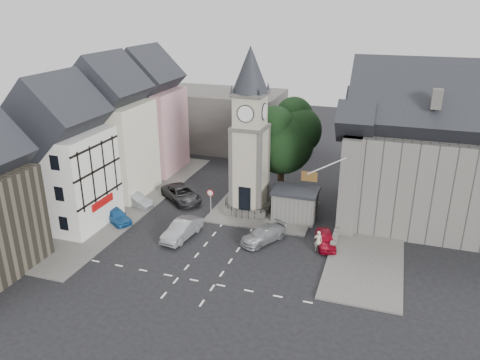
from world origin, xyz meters
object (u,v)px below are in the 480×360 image
(car_east_red, at_px, (326,240))
(pedestrian, at_px, (318,241))
(stone_shelter, at_px, (295,204))
(clock_tower, at_px, (250,133))
(car_west_blue, at_px, (116,215))

(car_east_red, height_order, pedestrian, pedestrian)
(stone_shelter, height_order, car_east_red, stone_shelter)
(clock_tower, relative_size, car_east_red, 4.35)
(stone_shelter, xyz_separation_m, car_east_red, (3.70, -4.50, -0.91))
(clock_tower, bearing_deg, pedestrian, -36.83)
(car_west_blue, bearing_deg, car_east_red, -54.00)
(clock_tower, xyz_separation_m, car_east_red, (8.50, -4.99, -7.48))
(clock_tower, bearing_deg, car_east_red, -30.42)
(stone_shelter, bearing_deg, clock_tower, 174.16)
(stone_shelter, relative_size, car_east_red, 1.15)
(car_east_red, bearing_deg, car_west_blue, 168.23)
(car_east_red, bearing_deg, stone_shelter, 112.96)
(clock_tower, xyz_separation_m, car_west_blue, (-11.31, -6.62, -7.43))
(stone_shelter, relative_size, pedestrian, 2.30)
(pedestrian, bearing_deg, clock_tower, -42.34)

